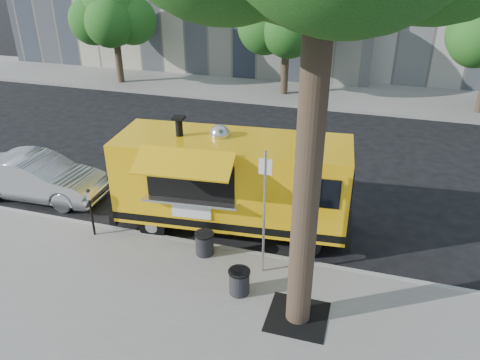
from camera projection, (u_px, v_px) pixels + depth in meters
The scene contains 13 objects.
ground at pixel (221, 230), 12.58m from camera, with size 120.00×120.00×0.00m, color black.
sidewalk at pixel (155, 334), 9.13m from camera, with size 60.00×6.00×0.15m, color gray.
curb at pixel (209, 247), 11.76m from camera, with size 60.00×0.14×0.16m, color #999993.
far_sidewalk at pixel (306, 92), 24.08m from camera, with size 60.00×5.00×0.15m, color gray.
tree_well at pixel (297, 317), 9.45m from camera, with size 1.20×1.20×0.02m, color black.
far_tree_a at pixel (113, 12), 23.98m from camera, with size 3.42×3.42×5.36m.
far_tree_b at pixel (287, 17), 21.97m from camera, with size 3.60×3.60×5.50m.
sign_post at pixel (264, 207), 10.03m from camera, with size 0.28×0.06×3.00m.
parking_meter at pixel (90, 207), 11.77m from camera, with size 0.11×0.11×1.33m.
food_truck at pixel (231, 181), 12.02m from camera, with size 6.36×3.28×3.05m.
sedan at pixel (38, 177), 13.94m from camera, with size 1.42×4.07×1.34m, color #B6B7BD.
trash_bin_left at pixel (205, 243), 11.26m from camera, with size 0.48×0.48×0.57m.
trash_bin_right at pixel (239, 281), 9.98m from camera, with size 0.48×0.48×0.57m.
Camera 1 is at (3.57, -10.02, 6.88)m, focal length 35.00 mm.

